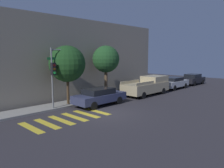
{
  "coord_description": "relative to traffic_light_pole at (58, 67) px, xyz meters",
  "views": [
    {
      "loc": [
        -10.3,
        -10.67,
        4.04
      ],
      "look_at": [
        2.87,
        2.1,
        1.6
      ],
      "focal_mm": 35.0,
      "sensor_mm": 36.0,
      "label": 1
    }
  ],
  "objects": [
    {
      "name": "ground_plane",
      "position": [
        1.52,
        -3.37,
        -3.19
      ],
      "size": [
        60.0,
        60.0,
        0.0
      ],
      "primitive_type": "plane",
      "color": "#2D2B30"
    },
    {
      "name": "sidewalk",
      "position": [
        1.52,
        0.79,
        -3.12
      ],
      "size": [
        26.0,
        1.91,
        0.14
      ],
      "primitive_type": "cube",
      "color": "gray",
      "rests_on": "ground"
    },
    {
      "name": "building_row",
      "position": [
        1.52,
        5.14,
        0.48
      ],
      "size": [
        26.0,
        6.0,
        7.33
      ],
      "primitive_type": "cube",
      "color": "gray",
      "rests_on": "ground"
    },
    {
      "name": "crosswalk",
      "position": [
        -1.0,
        -2.57,
        -3.18
      ],
      "size": [
        5.42,
        2.6,
        0.0
      ],
      "color": "gold",
      "rests_on": "ground"
    },
    {
      "name": "traffic_light_pole",
      "position": [
        0.0,
        0.0,
        0.0
      ],
      "size": [
        2.41,
        0.56,
        4.57
      ],
      "color": "slate",
      "rests_on": "ground"
    },
    {
      "name": "sedan_near_corner",
      "position": [
        2.95,
        -1.27,
        -2.44
      ],
      "size": [
        4.51,
        1.85,
        1.4
      ],
      "color": "#2D3351",
      "rests_on": "ground"
    },
    {
      "name": "pickup_truck",
      "position": [
        9.62,
        -1.27,
        -2.25
      ],
      "size": [
        5.59,
        2.13,
        1.85
      ],
      "color": "tan",
      "rests_on": "ground"
    },
    {
      "name": "sedan_middle",
      "position": [
        15.04,
        -1.27,
        -2.44
      ],
      "size": [
        4.35,
        1.84,
        1.4
      ],
      "color": "#B7BABF",
      "rests_on": "ground"
    },
    {
      "name": "sedan_far_end",
      "position": [
        20.4,
        -1.27,
        -2.42
      ],
      "size": [
        4.24,
        1.8,
        1.47
      ],
      "color": "black",
      "rests_on": "ground"
    },
    {
      "name": "tree_near_corner",
      "position": [
        1.15,
        0.5,
        0.16
      ],
      "size": [
        2.88,
        2.88,
        4.8
      ],
      "color": "#42301E",
      "rests_on": "ground"
    },
    {
      "name": "tree_midblock",
      "position": [
        5.41,
        0.5,
        0.45
      ],
      "size": [
        2.5,
        2.5,
        4.92
      ],
      "color": "brown",
      "rests_on": "ground"
    }
  ]
}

